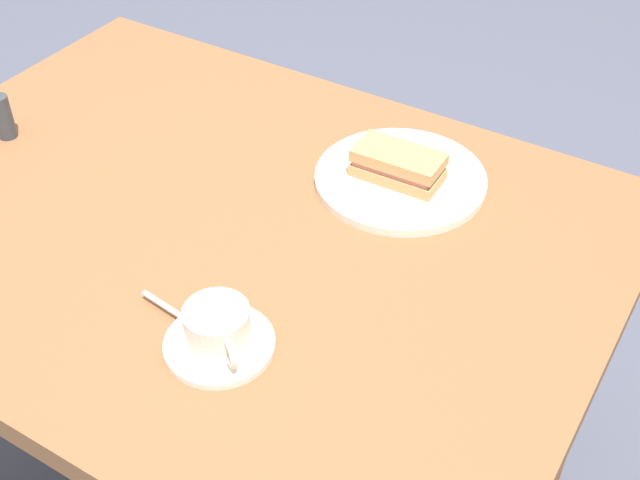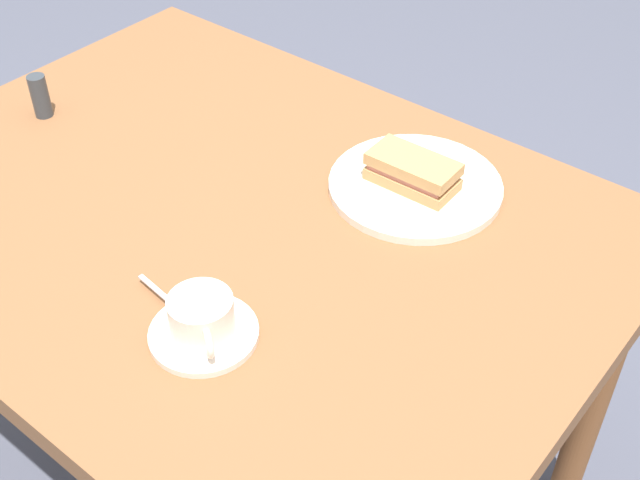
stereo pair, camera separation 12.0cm
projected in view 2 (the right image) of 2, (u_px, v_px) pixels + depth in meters
The scene contains 7 objects.
dining_table at pixel (232, 251), 1.36m from camera, with size 1.20×0.89×0.75m.
sandwich_plate at pixel (415, 186), 1.34m from camera, with size 0.28×0.28×0.01m, color beige.
sandwich_front at pixel (413, 171), 1.32m from camera, with size 0.14×0.08×0.05m.
coffee_saucer at pixel (204, 334), 1.10m from camera, with size 0.15×0.15×0.01m, color beige.
coffee_cup at pixel (202, 316), 1.07m from camera, with size 0.10×0.09×0.06m.
spoon at pixel (168, 299), 1.14m from camera, with size 0.10×0.02×0.01m.
salt_shaker at pixel (40, 96), 1.49m from camera, with size 0.03×0.03×0.08m, color #33383D.
Camera 2 is at (0.75, -0.70, 1.57)m, focal length 46.75 mm.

